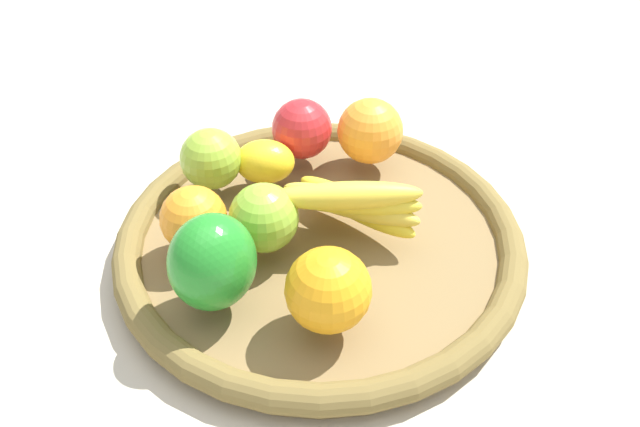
% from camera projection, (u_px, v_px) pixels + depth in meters
% --- Properties ---
extents(ground_plane, '(2.40, 2.40, 0.00)m').
position_uv_depth(ground_plane, '(320.00, 253.00, 0.74)').
color(ground_plane, beige).
rests_on(ground_plane, ground).
extents(basket, '(0.44, 0.44, 0.04)m').
position_uv_depth(basket, '(320.00, 241.00, 0.73)').
color(basket, olive).
rests_on(basket, ground_plane).
extents(apple_1, '(0.07, 0.07, 0.07)m').
position_uv_depth(apple_1, '(264.00, 218.00, 0.67)').
color(apple_1, '#89BA33').
rests_on(apple_1, basket).
extents(banana_bunch, '(0.14, 0.16, 0.07)m').
position_uv_depth(banana_bunch, '(350.00, 201.00, 0.70)').
color(banana_bunch, yellow).
rests_on(banana_bunch, basket).
extents(bell_pepper, '(0.11, 0.11, 0.10)m').
position_uv_depth(bell_pepper, '(212.00, 262.00, 0.61)').
color(bell_pepper, '#238826').
rests_on(bell_pepper, basket).
extents(lemon_0, '(0.06, 0.08, 0.05)m').
position_uv_depth(lemon_0, '(265.00, 162.00, 0.77)').
color(lemon_0, yellow).
rests_on(lemon_0, basket).
extents(orange_0, '(0.11, 0.11, 0.08)m').
position_uv_depth(orange_0, '(328.00, 290.00, 0.59)').
color(orange_0, orange).
rests_on(orange_0, basket).
extents(apple_2, '(0.10, 0.10, 0.07)m').
position_uv_depth(apple_2, '(211.00, 159.00, 0.75)').
color(apple_2, '#90B834').
rests_on(apple_2, basket).
extents(apple_0, '(0.10, 0.10, 0.07)m').
position_uv_depth(apple_0, '(302.00, 129.00, 0.80)').
color(apple_0, red).
rests_on(apple_0, basket).
extents(orange_1, '(0.09, 0.09, 0.08)m').
position_uv_depth(orange_1, '(370.00, 131.00, 0.79)').
color(orange_1, orange).
rests_on(orange_1, basket).
extents(orange_2, '(0.10, 0.10, 0.07)m').
position_uv_depth(orange_2, '(194.00, 218.00, 0.68)').
color(orange_2, orange).
rests_on(orange_2, basket).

